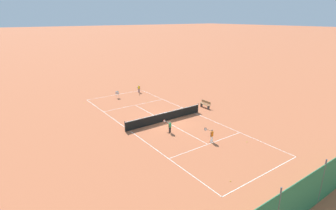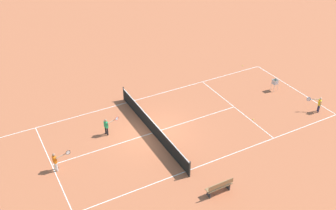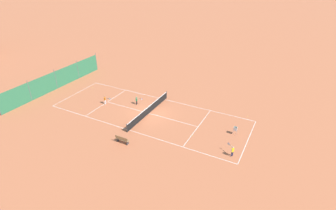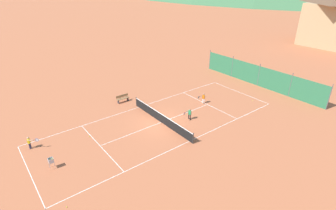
% 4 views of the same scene
% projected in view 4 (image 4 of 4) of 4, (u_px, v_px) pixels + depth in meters
% --- Properties ---
extents(ground_plane, '(600.00, 600.00, 0.00)m').
position_uv_depth(ground_plane, '(161.00, 122.00, 25.53)').
color(ground_plane, '#B7603D').
extents(court_line_markings, '(8.25, 23.85, 0.01)m').
position_uv_depth(court_line_markings, '(161.00, 122.00, 25.53)').
color(court_line_markings, white).
rests_on(court_line_markings, ground).
extents(tennis_net, '(9.18, 0.08, 1.06)m').
position_uv_depth(tennis_net, '(161.00, 118.00, 25.30)').
color(tennis_net, '#2D2D2D').
rests_on(tennis_net, ground).
extents(windscreen_fence_far, '(17.28, 0.08, 2.90)m').
position_uv_depth(windscreen_fence_far, '(259.00, 76.00, 33.43)').
color(windscreen_fence_far, '#2D754C').
rests_on(windscreen_fence_far, ground).
extents(player_near_service, '(0.39, 1.03, 1.18)m').
position_uv_depth(player_near_service, '(203.00, 98.00, 29.01)').
color(player_near_service, white).
rests_on(player_near_service, ground).
extents(player_far_baseline, '(0.38, 1.02, 1.16)m').
position_uv_depth(player_far_baseline, '(189.00, 113.00, 25.73)').
color(player_far_baseline, black).
rests_on(player_far_baseline, ground).
extents(player_near_baseline, '(0.76, 0.79, 1.11)m').
position_uv_depth(player_near_baseline, '(30.00, 142.00, 21.42)').
color(player_near_baseline, '#23284C').
rests_on(player_near_baseline, ground).
extents(tennis_ball_alley_left, '(0.07, 0.07, 0.07)m').
position_uv_depth(tennis_ball_alley_left, '(89.00, 136.00, 23.27)').
color(tennis_ball_alley_left, '#CCE033').
rests_on(tennis_ball_alley_left, ground).
extents(tennis_ball_by_net_left, '(0.07, 0.07, 0.07)m').
position_uv_depth(tennis_ball_by_net_left, '(67.00, 207.00, 16.19)').
color(tennis_ball_by_net_left, '#CCE033').
rests_on(tennis_ball_by_net_left, ground).
extents(tennis_ball_service_box, '(0.07, 0.07, 0.07)m').
position_uv_depth(tennis_ball_service_box, '(200.00, 92.00, 32.07)').
color(tennis_ball_service_box, '#CCE033').
rests_on(tennis_ball_service_box, ground).
extents(tennis_ball_mid_court, '(0.07, 0.07, 0.07)m').
position_uv_depth(tennis_ball_mid_court, '(253.00, 101.00, 29.84)').
color(tennis_ball_mid_court, '#CCE033').
rests_on(tennis_ball_mid_court, ground).
extents(ball_hopper, '(0.36, 0.36, 0.89)m').
position_uv_depth(ball_hopper, '(51.00, 161.00, 19.21)').
color(ball_hopper, '#B7B7BC').
rests_on(ball_hopper, ground).
extents(courtside_bench, '(0.36, 1.50, 0.84)m').
position_uv_depth(courtside_bench, '(123.00, 98.00, 29.43)').
color(courtside_bench, olive).
rests_on(courtside_bench, ground).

